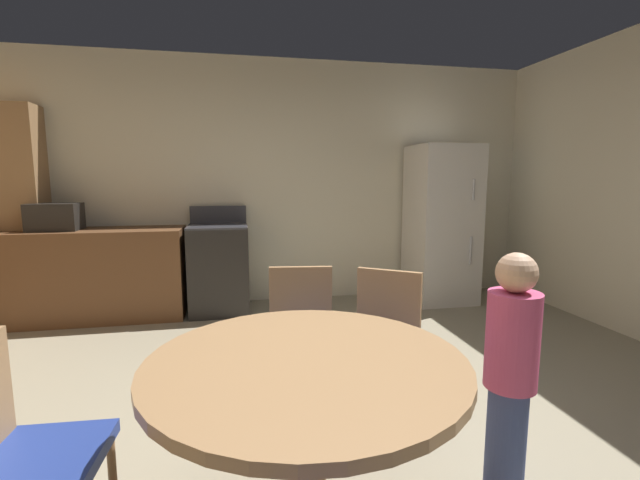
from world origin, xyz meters
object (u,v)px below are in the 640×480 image
object	(u,v)px
oven_range	(219,268)
chair_north	(301,332)
chair_west	(16,450)
microwave	(55,217)
person_child	(510,369)
refrigerator	(441,224)
chair_northeast	(382,337)
dining_table	(307,401)

from	to	relation	value
oven_range	chair_north	distance (m)	2.22
oven_range	chair_west	distance (m)	3.12
microwave	person_child	size ratio (longest dim) A/B	0.40
oven_range	person_child	bearing A→B (deg)	-66.03
refrigerator	chair_north	xyz separation A→B (m)	(-1.93, -2.10, -0.38)
refrigerator	microwave	xyz separation A→B (m)	(-3.99, 0.05, 0.15)
microwave	person_child	xyz separation A→B (m)	(2.85, -2.99, -0.45)
oven_range	chair_northeast	size ratio (longest dim) A/B	1.26
chair_northeast	chair_north	bearing A→B (deg)	-75.96
refrigerator	chair_north	distance (m)	2.88
chair_northeast	person_child	distance (m)	0.75
refrigerator	chair_northeast	world-z (taller)	refrigerator
oven_range	dining_table	world-z (taller)	oven_range
oven_range	chair_west	bearing A→B (deg)	-100.32
chair_north	chair_northeast	distance (m)	0.47
microwave	chair_west	bearing A→B (deg)	-72.55
dining_table	person_child	size ratio (longest dim) A/B	1.05
dining_table	chair_west	size ratio (longest dim) A/B	1.32
chair_west	person_child	world-z (taller)	person_child
refrigerator	microwave	bearing A→B (deg)	179.28
oven_range	chair_northeast	bearing A→B (deg)	-67.13
refrigerator	person_child	bearing A→B (deg)	-111.27
chair_west	oven_range	bearing A→B (deg)	82.77
person_child	refrigerator	bearing A→B (deg)	-119.48
refrigerator	microwave	distance (m)	4.00
oven_range	dining_table	size ratio (longest dim) A/B	0.96
microwave	chair_north	distance (m)	3.03
chair_north	chair_northeast	bearing A→B (deg)	75.96
dining_table	chair_northeast	distance (m)	0.98
dining_table	person_child	distance (m)	0.92
chair_northeast	person_child	world-z (taller)	person_child
refrigerator	oven_range	bearing A→B (deg)	178.75
chair_north	microwave	bearing A→B (deg)	-128.63
oven_range	chair_west	world-z (taller)	oven_range
chair_west	chair_north	distance (m)	1.43
dining_table	chair_north	distance (m)	0.98
refrigerator	chair_west	size ratio (longest dim) A/B	2.02
microwave	dining_table	distance (m)	3.70
refrigerator	chair_west	world-z (taller)	refrigerator
microwave	dining_table	xyz separation A→B (m)	(1.94, -3.12, -0.43)
person_child	dining_table	bearing A→B (deg)	0.00
refrigerator	person_child	size ratio (longest dim) A/B	1.61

